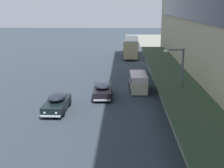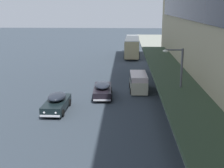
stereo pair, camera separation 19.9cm
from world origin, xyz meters
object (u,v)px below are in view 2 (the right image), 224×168
object	(u,v)px
vw_van	(138,81)
fire_hydrant	(198,154)
sedan_lead_mid	(57,102)
transit_bus_kerbside_front	(132,46)
street_lamp	(178,82)
sedan_trailing_mid	(103,90)

from	to	relation	value
vw_van	fire_hydrant	distance (m)	16.19
sedan_lead_mid	vw_van	bearing A→B (deg)	42.88
transit_bus_kerbside_front	street_lamp	world-z (taller)	street_lamp
vw_van	transit_bus_kerbside_front	bearing A→B (deg)	90.58
street_lamp	sedan_trailing_mid	bearing A→B (deg)	126.01
transit_bus_kerbside_front	sedan_trailing_mid	xyz separation A→B (m)	(-3.51, -26.45, -1.16)
sedan_lead_mid	street_lamp	distance (m)	11.15
sedan_trailing_mid	street_lamp	size ratio (longest dim) A/B	0.83
transit_bus_kerbside_front	vw_van	bearing A→B (deg)	-89.42
sedan_trailing_mid	sedan_lead_mid	bearing A→B (deg)	-130.28
transit_bus_kerbside_front	sedan_trailing_mid	distance (m)	26.71
sedan_trailing_mid	vw_van	xyz separation A→B (m)	(3.75, 2.53, 0.31)
transit_bus_kerbside_front	sedan_trailing_mid	world-z (taller)	transit_bus_kerbside_front
sedan_trailing_mid	street_lamp	bearing A→B (deg)	-53.99
sedan_lead_mid	vw_van	size ratio (longest dim) A/B	1.07
transit_bus_kerbside_front	vw_van	world-z (taller)	transit_bus_kerbside_front
street_lamp	fire_hydrant	distance (m)	5.87
vw_van	fire_hydrant	size ratio (longest dim) A/B	6.56
sedan_lead_mid	fire_hydrant	size ratio (longest dim) A/B	7.04
street_lamp	vw_van	bearing A→B (deg)	102.41
sedan_trailing_mid	vw_van	world-z (taller)	vw_van
vw_van	street_lamp	distance (m)	11.60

